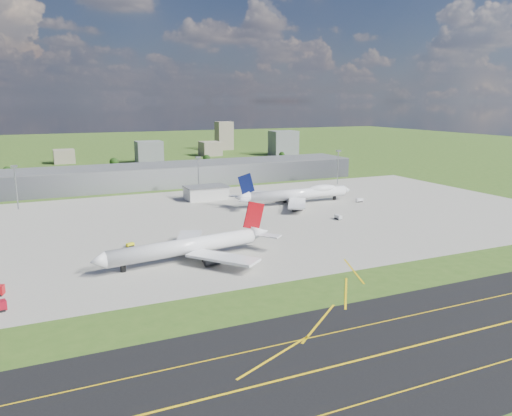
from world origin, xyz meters
name	(u,v)px	position (x,y,z in m)	size (l,w,h in m)	color
ground	(171,188)	(0.00, 150.00, 0.00)	(1400.00, 1400.00, 0.00)	#365A1C
taxiway	(429,342)	(0.00, -110.00, 0.03)	(1400.00, 60.00, 0.06)	black
apron	(242,218)	(10.00, 40.00, 0.04)	(360.00, 190.00, 0.08)	gray
terminal	(165,175)	(0.00, 165.00, 7.50)	(300.00, 42.00, 15.00)	gray
ops_building	(206,193)	(10.00, 100.00, 4.00)	(26.00, 16.00, 8.00)	silver
mast_west	(15,179)	(-100.00, 115.00, 17.71)	(3.50, 2.00, 25.90)	gray
mast_center	(198,169)	(10.00, 115.00, 17.71)	(3.50, 2.00, 25.90)	gray
mast_east	(338,161)	(120.00, 115.00, 17.71)	(3.50, 2.00, 25.90)	gray
airliner_red_twin	(191,246)	(-36.17, -17.36, 5.55)	(75.80, 58.57, 20.82)	white
airliner_blue_quad	(298,194)	(56.92, 63.07, 5.80)	(79.74, 62.76, 20.88)	white
tug_yellow	(130,245)	(-54.85, 10.79, 0.87)	(3.69, 2.84, 1.65)	yellow
van_white_near	(338,217)	(55.79, 16.85, 1.21)	(2.28, 4.71, 2.39)	silver
van_white_far	(359,200)	(93.85, 50.80, 1.20)	(4.62, 2.38, 2.37)	white
bldg_cw	(64,156)	(-60.00, 340.00, 7.00)	(20.00, 18.00, 14.00)	gray
bldg_c	(149,152)	(20.00, 310.00, 11.00)	(26.00, 20.00, 22.00)	slate
bldg_ce	(210,149)	(100.00, 350.00, 8.00)	(22.00, 24.00, 16.00)	gray
bldg_e	(283,143)	(180.00, 320.00, 14.00)	(30.00, 22.00, 28.00)	slate
bldg_tall_e	(224,136)	(140.00, 410.00, 18.00)	(20.00, 18.00, 36.00)	gray
tree_w	(7,170)	(-110.00, 265.00, 4.86)	(6.75, 6.75, 8.25)	#382314
tree_c	(114,162)	(-20.00, 280.00, 5.84)	(8.10, 8.10, 9.90)	#382314
tree_e	(207,158)	(70.00, 275.00, 5.51)	(7.65, 7.65, 9.35)	#382314
tree_far_e	(282,155)	(160.00, 285.00, 4.53)	(6.30, 6.30, 7.70)	#382314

